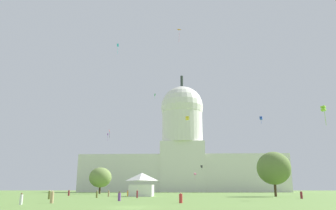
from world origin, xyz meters
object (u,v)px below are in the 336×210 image
at_px(kite_yellow_mid, 187,118).
at_px(kite_orange_high, 179,32).
at_px(event_tent, 142,185).
at_px(kite_red_mid, 109,132).
at_px(person_olive_edge_west, 49,195).
at_px(person_maroon_back_center, 301,195).
at_px(person_maroon_aisle_center, 69,193).
at_px(kite_black_low, 202,167).
at_px(kite_pink_low, 195,174).
at_px(kite_lime_low, 323,109).
at_px(person_red_mid_right, 181,198).
at_px(kite_green_high, 155,95).
at_px(capitol_building, 183,153).
at_px(person_olive_front_center, 97,194).
at_px(kite_cyan_high, 118,46).
at_px(kite_violet_mid, 108,136).
at_px(person_tan_deep_crowd, 109,194).
at_px(tree_east_near, 274,168).
at_px(person_maroon_front_left, 137,194).
at_px(person_tan_near_tree_west, 52,197).
at_px(kite_blue_mid, 261,118).
at_px(person_purple_mid_center, 119,197).
at_px(tree_west_mid, 100,177).
at_px(person_white_back_right, 21,199).
at_px(person_orange_mid_left, 128,193).

bearing_deg(kite_yellow_mid, kite_orange_high, 159.14).
bearing_deg(event_tent, kite_red_mid, 109.21).
relative_size(event_tent, person_olive_edge_west, 3.79).
bearing_deg(person_maroon_back_center, person_maroon_aisle_center, -160.47).
xyz_separation_m(kite_black_low, kite_pink_low, (-3.36, 5.48, -3.60)).
relative_size(kite_yellow_mid, kite_lime_low, 0.34).
bearing_deg(person_red_mid_right, kite_green_high, 70.18).
height_order(capitol_building, person_olive_front_center, capitol_building).
height_order(person_olive_front_center, person_red_mid_right, person_olive_front_center).
bearing_deg(person_olive_edge_west, person_maroon_aisle_center, 166.72).
bearing_deg(kite_cyan_high, kite_violet_mid, -35.54).
xyz_separation_m(event_tent, person_tan_deep_crowd, (-8.45, -1.38, -2.30)).
relative_size(event_tent, kite_green_high, 2.08).
height_order(tree_east_near, person_olive_front_center, tree_east_near).
bearing_deg(person_olive_front_center, person_tan_deep_crowd, -169.56).
distance_m(capitol_building, person_maroon_front_left, 134.84).
xyz_separation_m(person_olive_front_center, person_tan_near_tree_west, (1.08, -28.15, 0.05)).
xyz_separation_m(event_tent, kite_yellow_mid, (12.55, 25.73, 23.31)).
xyz_separation_m(person_maroon_aisle_center, kite_yellow_mid, (34.32, 19.08, 25.57)).
bearing_deg(tree_east_near, person_olive_edge_west, -154.30).
bearing_deg(person_olive_front_center, tree_east_near, 116.55).
bearing_deg(kite_blue_mid, person_purple_mid_center, -95.95).
height_order(tree_west_mid, person_tan_deep_crowd, tree_west_mid).
bearing_deg(tree_west_mid, person_purple_mid_center, -73.55).
bearing_deg(event_tent, tree_west_mid, 117.04).
xyz_separation_m(person_maroon_front_left, person_white_back_right, (-10.01, -32.40, -0.20)).
xyz_separation_m(person_orange_mid_left, person_maroon_back_center, (39.59, -25.86, -0.03)).
bearing_deg(person_orange_mid_left, person_white_back_right, 132.07).
relative_size(kite_blue_mid, kite_red_mid, 0.63).
distance_m(event_tent, kite_green_high, 102.80).
bearing_deg(kite_orange_high, person_olive_front_center, 10.57).
bearing_deg(person_olive_edge_west, person_tan_near_tree_west, -2.86).
xyz_separation_m(person_olive_front_center, person_olive_edge_west, (-6.65, -10.04, 0.06)).
bearing_deg(person_maroon_back_center, person_orange_mid_left, -169.00).
xyz_separation_m(person_tan_near_tree_west, kite_pink_low, (23.90, 134.90, 8.93)).
bearing_deg(kite_cyan_high, kite_red_mid, -36.07).
height_order(tree_west_mid, person_tan_near_tree_west, tree_west_mid).
xyz_separation_m(kite_black_low, kite_violet_mid, (-52.51, 8.47, 18.11)).
bearing_deg(person_maroon_front_left, person_red_mid_right, 52.58).
relative_size(tree_east_near, kite_lime_low, 3.02).
bearing_deg(person_maroon_back_center, tree_east_near, 135.15).
height_order(person_white_back_right, kite_orange_high, kite_orange_high).
xyz_separation_m(person_maroon_aisle_center, person_tan_deep_crowd, (13.32, -8.03, -0.04)).
height_order(person_red_mid_right, kite_blue_mid, kite_blue_mid).
bearing_deg(person_red_mid_right, kite_orange_high, 64.30).
bearing_deg(person_maroon_front_left, event_tent, -144.36).
distance_m(person_tan_deep_crowd, kite_yellow_mid, 42.80).
distance_m(capitol_building, person_tan_near_tree_west, 162.85).
bearing_deg(kite_violet_mid, person_maroon_front_left, -42.98).
distance_m(tree_east_near, person_orange_mid_left, 40.51).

